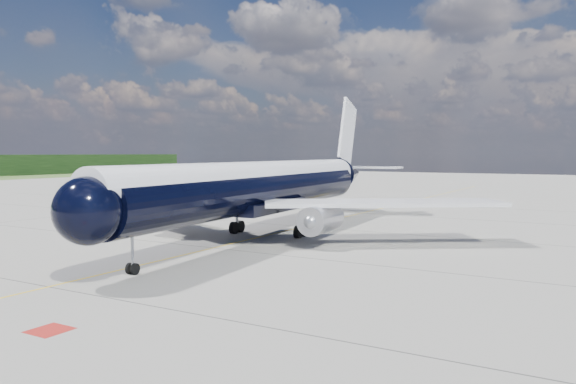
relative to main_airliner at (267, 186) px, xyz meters
The scene contains 4 objects.
ground 12.88m from the main_airliner, 90.15° to the left, with size 320.00×320.00×0.00m, color gray.
taxiway_centerline 8.37m from the main_airliner, 90.26° to the left, with size 0.16×160.00×0.01m, color #E0B30B.
red_marking 29.09m from the main_airliner, 76.38° to the right, with size 1.60×1.60×0.01m, color maroon.
main_airliner is the anchor object (origin of this frame).
Camera 1 is at (27.30, -25.05, 7.51)m, focal length 35.00 mm.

